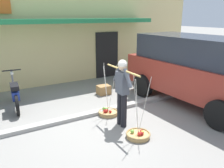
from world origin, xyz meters
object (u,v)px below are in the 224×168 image
Objects in this scene: fruit_basket_left_side at (108,112)px; fruit_basket_right_side at (138,134)px; parked_truck at (197,68)px; fruit_vendor at (122,89)px; motorcycle_second_in_row at (15,94)px; wooden_crate at (104,90)px.

fruit_basket_left_side and fruit_basket_right_side have the same top height.
parked_truck is (2.86, 0.85, 1.05)m from fruit_basket_right_side.
parked_truck reaches higher than fruit_basket_right_side.
fruit_basket_left_side is at bearing 88.93° from fruit_vendor.
motorcycle_second_in_row reaches higher than wooden_crate.
fruit_basket_right_side is at bearing -91.40° from fruit_vendor.
parked_truck is at bearing 16.50° from fruit_basket_right_side.
fruit_basket_left_side is 1.45m from fruit_basket_right_side.
motorcycle_second_in_row is (-2.13, 2.58, -0.52)m from fruit_vendor.
wooden_crate is (-2.08, 2.22, -0.97)m from parked_truck.
fruit_vendor reaches higher than fruit_basket_left_side.
fruit_basket_right_side reaches higher than wooden_crate.
fruit_basket_left_side is (0.01, 0.72, -0.90)m from fruit_vendor.
parked_truck reaches higher than fruit_basket_left_side.
fruit_vendor reaches higher than wooden_crate.
fruit_vendor is 3.85× the size of wooden_crate.
motorcycle_second_in_row is 5.58m from parked_truck.
fruit_vendor is 2.59m from wooden_crate.
fruit_basket_left_side is 1.78m from wooden_crate.
motorcycle_second_in_row is 2.91m from wooden_crate.
fruit_basket_right_side is at bearing -104.20° from wooden_crate.
fruit_vendor is 2.85m from parked_truck.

